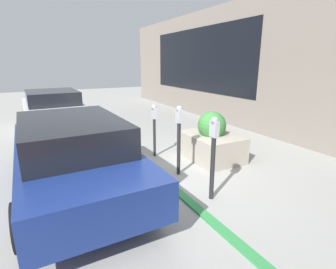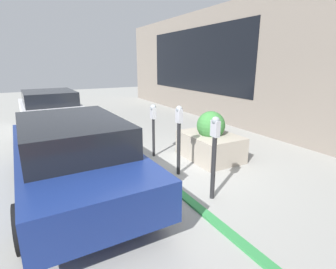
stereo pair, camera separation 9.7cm
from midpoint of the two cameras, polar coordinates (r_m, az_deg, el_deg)
ground_plane at (r=5.66m, az=-1.52°, el=-9.10°), size 40.00×40.00×0.00m
curb_strip at (r=5.62m, az=-2.26°, el=-9.08°), size 24.50×0.16×0.04m
building_facade at (r=8.20m, az=28.25°, el=12.86°), size 24.50×0.17×4.45m
parking_meter_nearest at (r=4.52m, az=9.44°, el=-2.98°), size 0.16×0.14×1.49m
parking_meter_second at (r=5.47m, az=1.87°, el=0.62°), size 0.16×0.14×1.50m
parking_meter_middle at (r=6.57m, az=-3.64°, el=3.12°), size 0.19×0.16×1.35m
planter_box at (r=6.62m, az=8.75°, el=-1.46°), size 1.52×1.11×1.20m
parked_car_middle at (r=5.10m, az=-20.57°, el=-3.90°), size 4.64×1.96×1.41m
parked_car_rear at (r=10.09m, az=-24.47°, el=4.91°), size 3.94×1.96×1.41m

